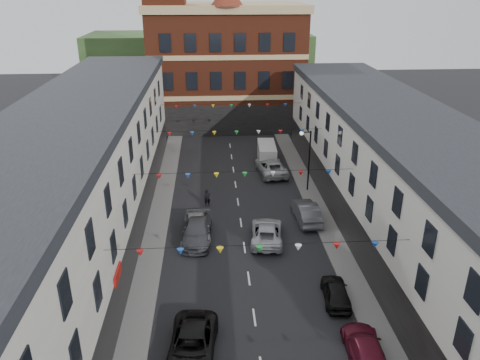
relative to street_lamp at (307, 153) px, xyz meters
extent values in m
plane|color=black|center=(-6.55, -14.00, -3.90)|extent=(160.00, 160.00, 0.00)
cube|color=#605E5B|center=(-13.45, -12.00, -3.83)|extent=(1.80, 64.00, 0.15)
cube|color=#605E5B|center=(0.35, -12.00, -3.83)|extent=(1.80, 64.00, 0.15)
cube|color=beige|center=(-18.35, -13.00, 1.10)|extent=(8.00, 56.00, 10.00)
cube|color=black|center=(-18.35, -13.00, 6.45)|extent=(8.40, 56.00, 0.70)
cube|color=black|center=(-14.30, -13.00, -2.30)|extent=(0.12, 56.00, 3.20)
cube|color=beige|center=(5.25, -13.00, 0.60)|extent=(8.00, 56.00, 9.00)
cube|color=black|center=(5.25, -13.00, 5.45)|extent=(8.40, 56.00, 0.70)
cube|color=black|center=(1.20, -13.00, -2.30)|extent=(0.12, 56.00, 3.20)
cube|color=maroon|center=(-6.55, 24.00, 3.60)|extent=(20.00, 12.00, 15.00)
cube|color=tan|center=(-6.55, 24.00, 11.60)|extent=(20.60, 12.60, 1.00)
cube|color=maroon|center=(-14.05, 21.00, 8.10)|extent=(5.00, 5.00, 24.00)
cube|color=#2A4922|center=(-10.55, 48.00, 1.10)|extent=(40.00, 14.00, 10.00)
cylinder|color=black|center=(0.25, 0.00, -0.90)|extent=(0.14, 0.14, 6.00)
cylinder|color=black|center=(-0.15, 0.00, 2.00)|extent=(0.90, 0.10, 0.10)
sphere|color=beige|center=(-0.60, 0.00, 1.90)|extent=(0.36, 0.36, 0.36)
imported|color=black|center=(-10.15, -20.96, -3.16)|extent=(2.97, 5.58, 1.49)
imported|color=#414349|center=(-10.15, -8.64, -3.14)|extent=(2.49, 5.42, 1.54)
imported|color=#9D9EA6|center=(-10.15, -7.85, -3.09)|extent=(2.29, 4.92, 1.63)
imported|color=maroon|center=(-1.05, -21.75, -3.23)|extent=(2.20, 4.77, 1.35)
imported|color=black|center=(-1.31, -16.73, -3.26)|extent=(1.85, 3.91, 1.29)
imported|color=#55575E|center=(-1.05, -5.93, -3.10)|extent=(1.90, 4.93, 1.60)
imported|color=#A9ADAE|center=(-2.69, 4.62, -3.11)|extent=(3.26, 5.96, 1.58)
imported|color=silver|center=(-4.75, -9.01, -3.19)|extent=(2.95, 5.35, 1.42)
cube|color=silver|center=(-2.75, 7.91, -2.85)|extent=(2.06, 4.86, 2.12)
imported|color=black|center=(-9.32, -2.65, -3.11)|extent=(0.65, 0.49, 1.60)
camera|label=1|loc=(-8.87, -40.43, 14.55)|focal=35.00mm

